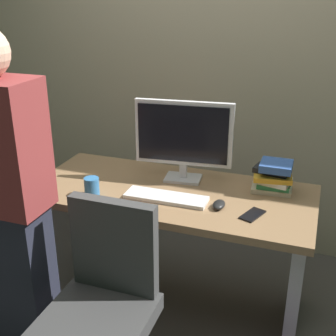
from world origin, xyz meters
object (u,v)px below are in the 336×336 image
at_px(cup_near_keyboard, 92,187).
at_px(book_stack, 274,177).
at_px(cell_phone, 253,215).
at_px(keyboard, 166,197).
at_px(desk, 171,227).
at_px(office_chair, 104,318).
at_px(person_at_desk, 6,208).
at_px(monitor, 184,137).
at_px(mouse, 219,205).

distance_m(cup_near_keyboard, book_stack, 0.96).
relative_size(cup_near_keyboard, cell_phone, 0.68).
distance_m(keyboard, book_stack, 0.58).
distance_m(desk, office_chair, 0.70).
bearing_deg(person_at_desk, monitor, 51.88).
bearing_deg(keyboard, cup_near_keyboard, -168.24).
relative_size(desk, cell_phone, 10.55).
xyz_separation_m(person_at_desk, keyboard, (0.59, 0.50, -0.08)).
bearing_deg(office_chair, desk, 84.25).
height_order(cup_near_keyboard, book_stack, book_stack).
distance_m(desk, cup_near_keyboard, 0.50).
height_order(person_at_desk, keyboard, person_at_desk).
xyz_separation_m(office_chair, keyboard, (0.08, 0.58, 0.33)).
bearing_deg(keyboard, cell_phone, -3.99).
relative_size(office_chair, person_at_desk, 0.57).
distance_m(monitor, cell_phone, 0.59).
height_order(cup_near_keyboard, cell_phone, cup_near_keyboard).
height_order(keyboard, cup_near_keyboard, cup_near_keyboard).
distance_m(desk, person_at_desk, 0.90).
relative_size(person_at_desk, cup_near_keyboard, 16.76).
distance_m(person_at_desk, monitor, 0.98).
distance_m(person_at_desk, cell_phone, 1.15).
bearing_deg(cup_near_keyboard, keyboard, 12.57).
bearing_deg(book_stack, office_chair, -124.07).
bearing_deg(office_chair, cup_near_keyboard, 121.28).
relative_size(book_stack, cell_phone, 1.51).
bearing_deg(mouse, office_chair, -121.74).
xyz_separation_m(desk, office_chair, (-0.07, -0.69, -0.09)).
height_order(office_chair, mouse, office_chair).
relative_size(desk, mouse, 15.20).
relative_size(desk, cup_near_keyboard, 15.54).
bearing_deg(person_at_desk, desk, 46.14).
xyz_separation_m(office_chair, monitor, (0.09, 0.85, 0.58)).
distance_m(keyboard, cup_near_keyboard, 0.39).
xyz_separation_m(mouse, book_stack, (0.23, 0.28, 0.07)).
bearing_deg(keyboard, book_stack, 28.41).
relative_size(person_at_desk, cell_phone, 11.38).
bearing_deg(keyboard, person_at_desk, -140.84).
distance_m(mouse, book_stack, 0.37).
height_order(mouse, cell_phone, mouse).
xyz_separation_m(office_chair, book_stack, (0.59, 0.87, 0.41)).
relative_size(monitor, mouse, 5.40).
distance_m(keyboard, mouse, 0.28).
xyz_separation_m(keyboard, mouse, (0.28, -0.00, 0.01)).
xyz_separation_m(monitor, cell_phone, (0.45, -0.29, -0.25)).
relative_size(person_at_desk, book_stack, 7.52).
bearing_deg(cell_phone, mouse, -167.11).
height_order(office_chair, person_at_desk, person_at_desk).
relative_size(person_at_desk, monitor, 3.04).
xyz_separation_m(monitor, mouse, (0.27, -0.27, -0.24)).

